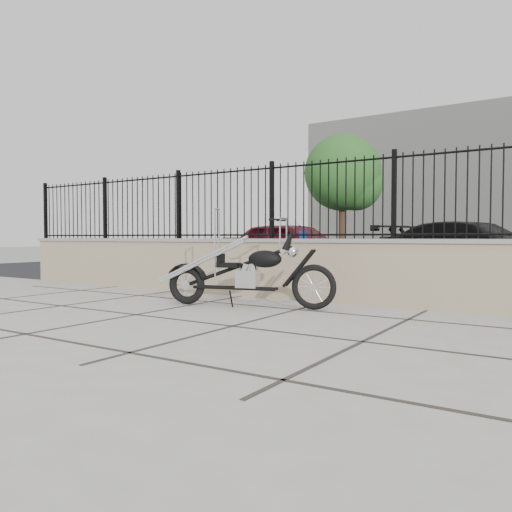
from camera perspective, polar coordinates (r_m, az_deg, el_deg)
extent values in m
plane|color=#99968E|center=(5.55, -2.71, -8.04)|extent=(90.00, 90.00, 0.00)
plane|color=black|center=(17.26, 22.19, -1.26)|extent=(30.00, 30.00, 0.00)
cube|color=gray|center=(7.65, 8.24, -1.62)|extent=(14.00, 0.36, 0.96)
cube|color=black|center=(7.65, 8.29, 6.47)|extent=(14.00, 0.08, 1.20)
cube|color=beige|center=(31.25, 27.09, 7.47)|extent=(22.00, 6.00, 8.00)
imported|color=#510B19|center=(12.48, 4.26, 0.84)|extent=(4.29, 2.26, 1.39)
imported|color=black|center=(11.91, 23.76, 0.47)|extent=(4.97, 3.37, 1.34)
cylinder|color=#0B43A7|center=(9.87, 5.37, -0.31)|extent=(0.14, 0.14, 1.12)
cylinder|color=#382619|center=(22.57, 9.83, 3.66)|extent=(0.32, 0.32, 3.17)
sphere|color=#296827|center=(22.76, 9.87, 9.78)|extent=(3.38, 3.38, 3.38)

